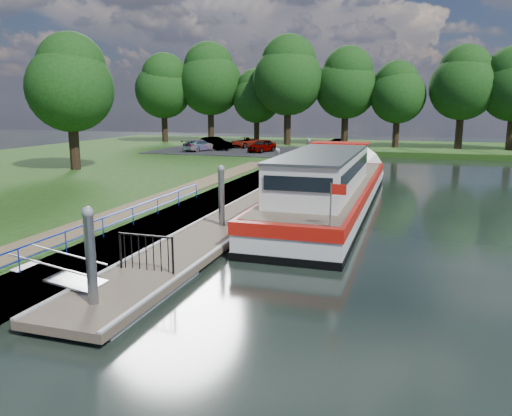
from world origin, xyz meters
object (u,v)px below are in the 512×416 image
(pontoon, at_px, (254,209))
(car_c, at_px, (200,145))
(car_a, at_px, (262,146))
(barge, at_px, (333,188))
(car_b, at_px, (215,143))
(car_d, at_px, (245,142))

(pontoon, relative_size, car_c, 7.65)
(car_c, bearing_deg, car_a, -154.46)
(barge, distance_m, car_a, 23.55)
(barge, height_order, car_a, barge)
(barge, bearing_deg, car_b, 125.55)
(barge, bearing_deg, car_c, 129.36)
(car_a, relative_size, car_c, 0.93)
(car_a, distance_m, car_b, 5.57)
(car_a, bearing_deg, pontoon, -58.83)
(pontoon, relative_size, car_a, 8.26)
(pontoon, height_order, car_a, car_a)
(barge, bearing_deg, pontoon, -145.34)
(pontoon, distance_m, barge, 4.46)
(barge, distance_m, car_b, 27.23)
(barge, distance_m, car_d, 29.31)
(pontoon, height_order, car_d, car_d)
(barge, relative_size, car_c, 5.40)
(car_b, xyz_separation_m, car_c, (-0.93, -1.72, -0.09))
(pontoon, bearing_deg, car_a, 105.96)
(car_c, bearing_deg, car_d, -99.69)
(pontoon, xyz_separation_m, barge, (3.60, 2.49, 0.90))
(barge, bearing_deg, car_d, 117.99)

